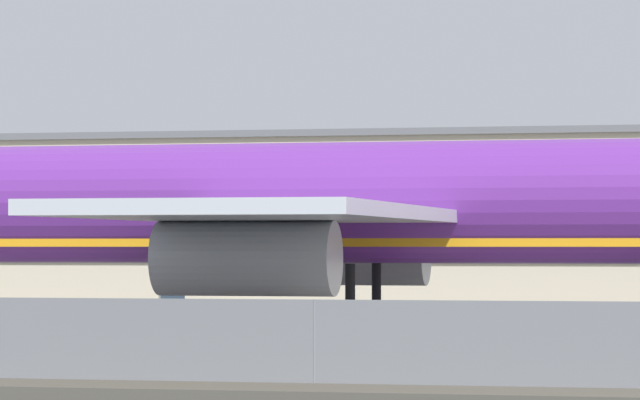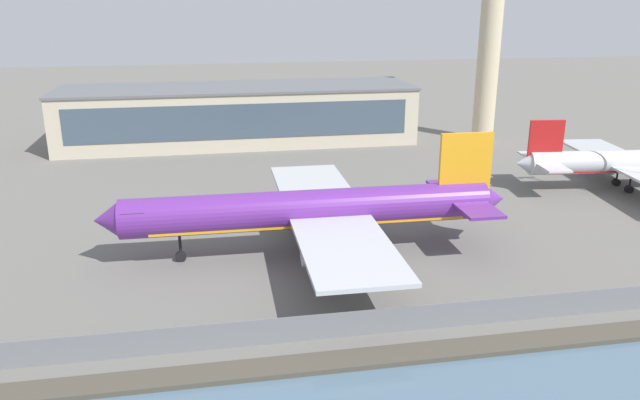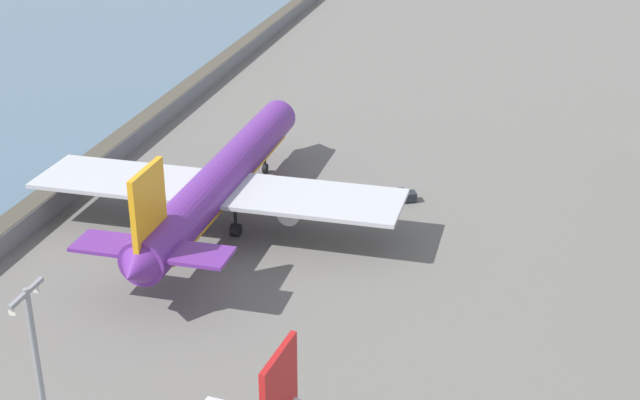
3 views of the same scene
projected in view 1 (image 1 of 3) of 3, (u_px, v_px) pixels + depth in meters
ground_plane at (408, 360)px, 70.02m from camera, size 500.00×500.00×0.00m
shoreline_seawall at (278, 396)px, 50.02m from camera, size 320.00×3.00×0.50m
perimeter_fence at (314, 346)px, 54.44m from camera, size 280.00×0.10×2.71m
cargo_jet_purple at (304, 208)px, 76.54m from camera, size 52.75×45.03×15.28m
baggage_tug at (171, 311)px, 99.11m from camera, size 2.73×3.57×1.80m
terminal_building at (425, 219)px, 143.44m from camera, size 78.72×21.54×12.70m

